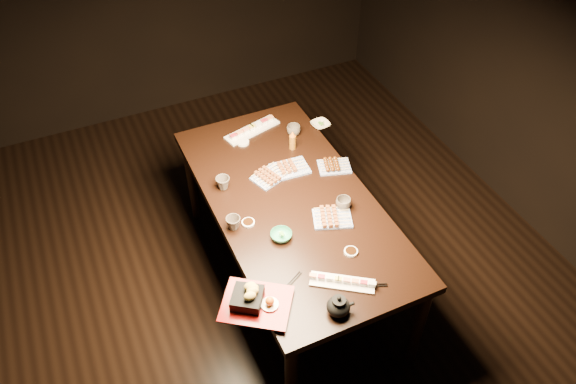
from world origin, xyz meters
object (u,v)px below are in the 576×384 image
object	(u,v)px
edamame_bowl_cream	(320,125)
teacup_mid_right	(343,203)
yakitori_plate_center	(290,166)
teapot	(338,305)
edamame_bowl_green	(281,235)
yakitori_plate_right	(333,216)
condiment_bottle	(293,140)
teacup_far_right	(294,130)
dining_table	(291,242)
sushi_platter_far	(252,128)
yakitori_plate_left	(270,174)
tempura_tray	(256,299)
teacup_near_left	(233,223)
teacup_far_left	(223,183)
sushi_platter_near	(342,281)

from	to	relation	value
edamame_bowl_cream	teacup_mid_right	world-z (taller)	teacup_mid_right
yakitori_plate_center	teapot	world-z (taller)	teapot
edamame_bowl_green	yakitori_plate_center	bearing A→B (deg)	60.34
yakitori_plate_right	condiment_bottle	bearing A→B (deg)	105.02
yakitori_plate_right	teacup_far_right	size ratio (longest dim) A/B	2.39
teapot	dining_table	bearing A→B (deg)	100.37
sushi_platter_far	teacup_far_right	bearing A→B (deg)	132.22
yakitori_plate_right	teacup_mid_right	xyz separation A→B (m)	(0.10, 0.06, 0.01)
sushi_platter_far	edamame_bowl_green	bearing A→B (deg)	62.01
sushi_platter_far	teacup_mid_right	xyz separation A→B (m)	(0.20, -0.89, 0.01)
sushi_platter_far	edamame_bowl_cream	distance (m)	0.46
yakitori_plate_left	teacup_far_right	world-z (taller)	teacup_far_right
yakitori_plate_right	edamame_bowl_green	distance (m)	0.32
dining_table	teacup_far_right	xyz separation A→B (m)	(0.28, 0.56, 0.41)
tempura_tray	yakitori_plate_center	bearing A→B (deg)	90.69
yakitori_plate_left	teacup_near_left	size ratio (longest dim) A/B	2.51
sushi_platter_far	teapot	distance (m)	1.52
yakitori_plate_center	yakitori_plate_left	distance (m)	0.14
teacup_mid_right	teacup_far_right	size ratio (longest dim) A/B	0.98
dining_table	teapot	bearing A→B (deg)	-81.27
edamame_bowl_cream	tempura_tray	xyz separation A→B (m)	(-0.95, -1.17, 0.05)
dining_table	teapot	world-z (taller)	teapot
sushi_platter_far	condiment_bottle	size ratio (longest dim) A/B	2.94
dining_table	sushi_platter_far	size ratio (longest dim) A/B	4.58
edamame_bowl_cream	teacup_far_right	world-z (taller)	teacup_far_right
edamame_bowl_cream	teacup_near_left	xyz separation A→B (m)	(-0.86, -0.63, 0.02)
teacup_far_right	teapot	xyz separation A→B (m)	(-0.40, -1.36, 0.02)
sushi_platter_far	teacup_far_right	world-z (taller)	teacup_far_right
dining_table	edamame_bowl_cream	distance (m)	0.84
teapot	yakitori_plate_center	bearing A→B (deg)	96.90
edamame_bowl_cream	teacup_near_left	distance (m)	1.07
tempura_tray	teacup_mid_right	xyz separation A→B (m)	(0.71, 0.42, -0.03)
edamame_bowl_cream	yakitori_plate_left	bearing A→B (deg)	-147.24
edamame_bowl_green	edamame_bowl_cream	size ratio (longest dim) A/B	0.98
yakitori_plate_center	teacup_near_left	size ratio (longest dim) A/B	2.76
yakitori_plate_left	teacup_mid_right	xyz separation A→B (m)	(0.28, -0.42, 0.01)
edamame_bowl_green	condiment_bottle	size ratio (longest dim) A/B	0.90
yakitori_plate_left	teacup_far_left	world-z (taller)	teacup_far_left
sushi_platter_near	edamame_bowl_cream	bearing A→B (deg)	102.17
dining_table	teacup_mid_right	xyz separation A→B (m)	(0.24, -0.18, 0.41)
yakitori_plate_right	teacup_far_right	bearing A→B (deg)	101.11
yakitori_plate_left	edamame_bowl_green	size ratio (longest dim) A/B	1.72
yakitori_plate_left	teacup_mid_right	distance (m)	0.50
yakitori_plate_center	teacup_far_left	distance (m)	0.43
yakitori_plate_center	sushi_platter_near	bearing A→B (deg)	-94.13
yakitori_plate_right	teapot	xyz separation A→B (m)	(-0.27, -0.56, 0.03)
dining_table	yakitori_plate_right	distance (m)	0.49
yakitori_plate_center	teacup_near_left	xyz separation A→B (m)	(-0.49, -0.31, 0.01)
teapot	tempura_tray	bearing A→B (deg)	169.91
teacup_near_left	sushi_platter_near	bearing A→B (deg)	-58.32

